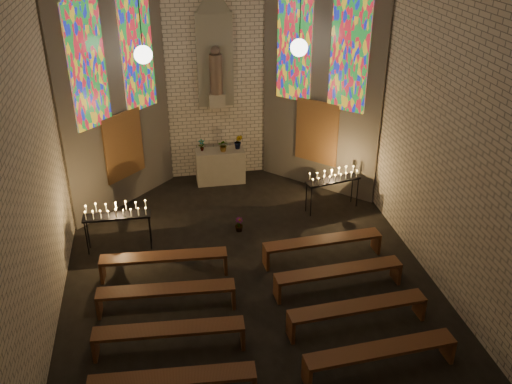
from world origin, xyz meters
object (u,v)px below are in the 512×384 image
(altar, at_px, (220,166))
(votive_stand_right, at_px, (333,178))
(aisle_flower_pot, at_px, (239,224))
(votive_stand_left, at_px, (116,213))

(altar, height_order, votive_stand_right, votive_stand_right)
(altar, height_order, aisle_flower_pot, altar)
(aisle_flower_pot, bearing_deg, altar, 92.05)
(altar, bearing_deg, aisle_flower_pot, -87.95)
(aisle_flower_pot, xyz_separation_m, votive_stand_left, (-2.93, -0.28, 0.80))
(altar, relative_size, votive_stand_left, 0.89)
(votive_stand_right, bearing_deg, aisle_flower_pot, -177.35)
(altar, xyz_separation_m, votive_stand_right, (2.73, -2.18, 0.44))
(aisle_flower_pot, bearing_deg, votive_stand_right, 14.38)
(altar, xyz_separation_m, votive_stand_left, (-2.83, -3.13, 0.49))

